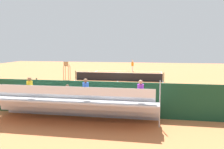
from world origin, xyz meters
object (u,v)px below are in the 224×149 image
object	(u,v)px
bleacher_stand	(75,104)
tennis_player	(132,65)
umpire_chair	(67,69)
courtside_bench	(136,105)
tennis_net	(118,76)
line_judge	(34,92)
equipment_bag	(111,110)
tennis_ball_near	(136,74)
tennis_racket	(130,71)

from	to	relation	value
bleacher_stand	tennis_player	xyz separation A→B (m)	(-0.54, -25.81, 0.08)
umpire_chair	courtside_bench	xyz separation A→B (m)	(-9.32, 13.24, -0.76)
umpire_chair	tennis_player	world-z (taller)	umpire_chair
tennis_net	line_judge	bearing A→B (deg)	74.59
equipment_bag	tennis_ball_near	size ratio (longest dim) A/B	13.64
equipment_bag	bleacher_stand	bearing A→B (deg)	50.69
line_judge	tennis_player	bearing A→B (deg)	-100.08
tennis_player	line_judge	size ratio (longest dim) A/B	1.00
courtside_bench	line_judge	bearing A→B (deg)	-3.00
umpire_chair	equipment_bag	bearing A→B (deg)	120.46
bleacher_stand	tennis_player	distance (m)	25.82
tennis_ball_near	tennis_player	bearing A→B (deg)	-76.39
bleacher_stand	tennis_ball_near	size ratio (longest dim) A/B	137.27
tennis_net	umpire_chair	size ratio (longest dim) A/B	4.81
umpire_chair	equipment_bag	distance (m)	15.55
courtside_bench	tennis_ball_near	size ratio (longest dim) A/B	27.27
tennis_player	tennis_racket	distance (m)	1.32
tennis_racket	equipment_bag	bearing A→B (deg)	93.73
tennis_net	tennis_player	size ratio (longest dim) A/B	5.35
courtside_bench	line_judge	size ratio (longest dim) A/B	0.93
courtside_bench	line_judge	distance (m)	6.71
tennis_player	line_judge	distance (m)	23.73
tennis_net	tennis_player	world-z (taller)	tennis_player
bleacher_stand	courtside_bench	xyz separation A→B (m)	(-3.07, -2.10, -0.38)
umpire_chair	tennis_player	size ratio (longest dim) A/B	1.11
tennis_racket	line_judge	world-z (taller)	line_judge
courtside_bench	equipment_bag	xyz separation A→B (m)	(1.46, 0.13, -0.38)
tennis_ball_near	courtside_bench	bearing A→B (deg)	94.63
courtside_bench	tennis_ball_near	world-z (taller)	courtside_bench
tennis_net	courtside_bench	distance (m)	13.63
tennis_net	equipment_bag	bearing A→B (deg)	97.07
tennis_racket	tennis_ball_near	world-z (taller)	tennis_ball_near
tennis_net	tennis_racket	size ratio (longest dim) A/B	18.70
tennis_net	tennis_racket	bearing A→B (deg)	-90.32
tennis_net	umpire_chair	world-z (taller)	umpire_chair
tennis_player	courtside_bench	bearing A→B (deg)	96.09
courtside_bench	tennis_player	xyz separation A→B (m)	(2.53, -23.71, 0.46)
umpire_chair	courtside_bench	distance (m)	16.21
equipment_bag	tennis_player	world-z (taller)	tennis_player
tennis_net	tennis_ball_near	size ratio (longest dim) A/B	156.06
tennis_net	courtside_bench	bearing A→B (deg)	103.25
bleacher_stand	courtside_bench	size ratio (longest dim) A/B	5.03
bleacher_stand	equipment_bag	distance (m)	2.66
bleacher_stand	umpire_chair	bearing A→B (deg)	-67.84
bleacher_stand	line_judge	size ratio (longest dim) A/B	4.70
umpire_chair	tennis_racket	world-z (taller)	umpire_chair
courtside_bench	equipment_bag	size ratio (longest dim) A/B	2.00
tennis_ball_near	tennis_net	bearing A→B (deg)	77.23
umpire_chair	tennis_player	bearing A→B (deg)	-122.97
courtside_bench	tennis_player	world-z (taller)	tennis_player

